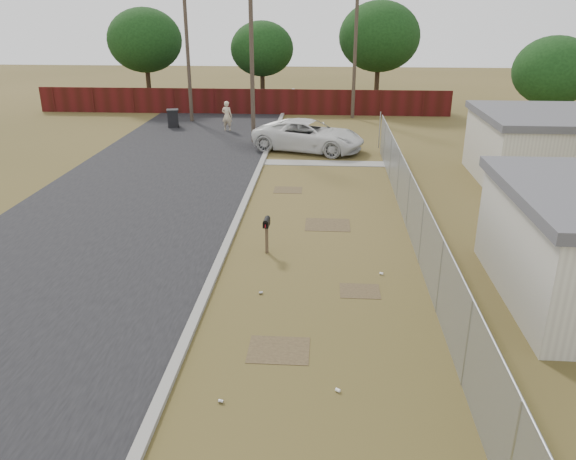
# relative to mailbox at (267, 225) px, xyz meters

# --- Properties ---
(ground) EXTENTS (120.00, 120.00, 0.00)m
(ground) POSITION_rel_mailbox_xyz_m (1.63, -0.41, -0.94)
(ground) COLOR brown
(ground) RESTS_ON ground
(street) EXTENTS (15.10, 60.00, 0.12)m
(street) POSITION_rel_mailbox_xyz_m (-5.13, 7.64, -0.92)
(street) COLOR black
(street) RESTS_ON ground
(chainlink_fence) EXTENTS (0.10, 27.06, 2.02)m
(chainlink_fence) POSITION_rel_mailbox_xyz_m (4.75, 0.61, -0.14)
(chainlink_fence) COLOR gray
(chainlink_fence) RESTS_ON ground
(privacy_fence) EXTENTS (30.00, 0.12, 1.80)m
(privacy_fence) POSITION_rel_mailbox_xyz_m (-4.37, 24.59, -0.04)
(privacy_fence) COLOR #420E0E
(privacy_fence) RESTS_ON ground
(utility_poles) EXTENTS (12.60, 8.24, 9.00)m
(utility_poles) POSITION_rel_mailbox_xyz_m (-2.04, 20.25, 3.76)
(utility_poles) COLOR #4B3E32
(utility_poles) RESTS_ON ground
(horizon_trees) EXTENTS (33.32, 31.94, 7.78)m
(horizon_trees) POSITION_rel_mailbox_xyz_m (2.47, 23.14, 3.69)
(horizon_trees) COLOR #372718
(horizon_trees) RESTS_ON ground
(mailbox) EXTENTS (0.20, 0.51, 1.19)m
(mailbox) POSITION_rel_mailbox_xyz_m (0.00, 0.00, 0.00)
(mailbox) COLOR brown
(mailbox) RESTS_ON ground
(pickup_truck) EXTENTS (6.49, 4.40, 1.65)m
(pickup_truck) POSITION_rel_mailbox_xyz_m (0.87, 13.73, -0.11)
(pickup_truck) COLOR silver
(pickup_truck) RESTS_ON ground
(pedestrian) EXTENTS (0.76, 0.59, 1.85)m
(pedestrian) POSITION_rel_mailbox_xyz_m (-4.42, 18.64, -0.01)
(pedestrian) COLOR beige
(pedestrian) RESTS_ON ground
(trash_bin) EXTENTS (0.92, 0.91, 1.15)m
(trash_bin) POSITION_rel_mailbox_xyz_m (-8.10, 19.49, -0.35)
(trash_bin) COLOR black
(trash_bin) RESTS_ON ground
(scattered_litter) EXTENTS (3.79, 6.07, 0.07)m
(scattered_litter) POSITION_rel_mailbox_xyz_m (1.40, -4.56, -0.90)
(scattered_litter) COLOR white
(scattered_litter) RESTS_ON ground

